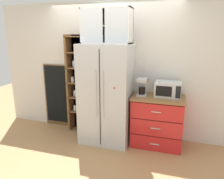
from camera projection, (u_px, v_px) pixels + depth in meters
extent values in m
plane|color=tan|center=(107.00, 139.00, 4.14)|extent=(10.56, 10.56, 0.00)
cube|color=silver|center=(113.00, 70.00, 4.19)|extent=(4.87, 0.10, 2.55)
cube|color=silver|center=(107.00, 94.00, 3.91)|extent=(0.89, 0.71, 1.80)
cube|color=black|center=(100.00, 99.00, 3.57)|extent=(0.01, 0.01, 1.65)
cylinder|color=silver|center=(96.00, 94.00, 3.56)|extent=(0.02, 0.02, 0.81)
cylinder|color=silver|center=(103.00, 95.00, 3.52)|extent=(0.02, 0.02, 0.81)
cube|color=red|center=(114.00, 88.00, 3.45)|extent=(0.02, 0.01, 0.02)
cube|color=brown|center=(81.00, 83.00, 4.44)|extent=(0.45, 0.04, 1.95)
cube|color=brown|center=(70.00, 84.00, 4.36)|extent=(0.04, 0.24, 1.95)
cube|color=brown|center=(86.00, 85.00, 4.25)|extent=(0.04, 0.24, 1.95)
cube|color=brown|center=(79.00, 111.00, 4.45)|extent=(0.39, 0.24, 0.02)
cylinder|color=silver|center=(75.00, 108.00, 4.43)|extent=(0.08, 0.08, 0.11)
cylinder|color=beige|center=(75.00, 109.00, 4.44)|extent=(0.07, 0.07, 0.07)
cylinder|color=#B2B2B7|center=(75.00, 105.00, 4.42)|extent=(0.07, 0.07, 0.01)
cylinder|color=silver|center=(83.00, 108.00, 4.42)|extent=(0.08, 0.08, 0.12)
cylinder|color=#CCB78C|center=(83.00, 109.00, 4.42)|extent=(0.07, 0.07, 0.08)
cylinder|color=#B2B2B7|center=(83.00, 105.00, 4.40)|extent=(0.08, 0.08, 0.01)
cube|color=brown|center=(78.00, 97.00, 4.37)|extent=(0.39, 0.24, 0.02)
cylinder|color=silver|center=(75.00, 93.00, 4.39)|extent=(0.07, 0.07, 0.12)
cylinder|color=white|center=(75.00, 94.00, 4.40)|extent=(0.06, 0.06, 0.08)
cylinder|color=#B2B2B7|center=(75.00, 90.00, 4.37)|extent=(0.07, 0.07, 0.01)
cylinder|color=silver|center=(82.00, 94.00, 4.34)|extent=(0.08, 0.08, 0.12)
cylinder|color=#B77A38|center=(82.00, 95.00, 4.35)|extent=(0.07, 0.07, 0.08)
cylinder|color=#B2B2B7|center=(82.00, 91.00, 4.33)|extent=(0.08, 0.08, 0.01)
cube|color=brown|center=(78.00, 83.00, 4.30)|extent=(0.39, 0.24, 0.02)
cylinder|color=silver|center=(72.00, 80.00, 4.30)|extent=(0.06, 0.06, 0.10)
cylinder|color=#382316|center=(72.00, 80.00, 4.30)|extent=(0.05, 0.05, 0.07)
cylinder|color=#B2B2B7|center=(72.00, 77.00, 4.28)|extent=(0.06, 0.06, 0.01)
cylinder|color=silver|center=(78.00, 80.00, 4.29)|extent=(0.07, 0.07, 0.10)
cylinder|color=#2D2D2D|center=(78.00, 81.00, 4.29)|extent=(0.06, 0.06, 0.06)
cylinder|color=#B2B2B7|center=(78.00, 77.00, 4.28)|extent=(0.07, 0.07, 0.01)
cylinder|color=silver|center=(82.00, 79.00, 4.24)|extent=(0.08, 0.08, 0.13)
cylinder|color=white|center=(82.00, 80.00, 4.25)|extent=(0.06, 0.06, 0.09)
cylinder|color=#B2B2B7|center=(82.00, 76.00, 4.22)|extent=(0.07, 0.07, 0.01)
cube|color=brown|center=(77.00, 68.00, 4.22)|extent=(0.39, 0.24, 0.02)
cylinder|color=silver|center=(74.00, 64.00, 4.24)|extent=(0.07, 0.07, 0.12)
cylinder|color=#E0C67F|center=(74.00, 65.00, 4.25)|extent=(0.06, 0.06, 0.08)
cylinder|color=#B2B2B7|center=(74.00, 61.00, 4.22)|extent=(0.06, 0.06, 0.01)
cylinder|color=silver|center=(80.00, 65.00, 4.17)|extent=(0.07, 0.07, 0.10)
cylinder|color=brown|center=(80.00, 66.00, 4.18)|extent=(0.06, 0.06, 0.07)
cylinder|color=#B2B2B7|center=(80.00, 62.00, 4.16)|extent=(0.06, 0.06, 0.01)
cube|color=brown|center=(77.00, 52.00, 4.15)|extent=(0.39, 0.24, 0.02)
cube|color=brown|center=(76.00, 37.00, 4.07)|extent=(0.39, 0.24, 0.02)
cube|color=red|center=(157.00, 122.00, 3.83)|extent=(0.87, 0.56, 0.87)
cube|color=olive|center=(159.00, 98.00, 3.72)|extent=(0.90, 0.59, 0.04)
cube|color=black|center=(155.00, 137.00, 3.61)|extent=(0.85, 0.00, 0.01)
cube|color=silver|center=(155.00, 144.00, 3.63)|extent=(0.16, 0.01, 0.01)
cube|color=black|center=(156.00, 121.00, 3.54)|extent=(0.85, 0.00, 0.01)
cube|color=silver|center=(155.00, 129.00, 3.56)|extent=(0.16, 0.01, 0.01)
cube|color=black|center=(157.00, 104.00, 3.46)|extent=(0.85, 0.00, 0.01)
cube|color=silver|center=(156.00, 112.00, 3.49)|extent=(0.16, 0.01, 0.01)
cube|color=silver|center=(168.00, 89.00, 3.68)|extent=(0.44, 0.32, 0.26)
cube|color=black|center=(164.00, 91.00, 3.55)|extent=(0.26, 0.01, 0.17)
cube|color=black|center=(178.00, 92.00, 3.48)|extent=(0.08, 0.01, 0.20)
cube|color=#B7B7BC|center=(142.00, 95.00, 3.77)|extent=(0.17, 0.20, 0.03)
cube|color=#B7B7BC|center=(143.00, 86.00, 3.80)|extent=(0.17, 0.06, 0.30)
cube|color=#B7B7BC|center=(142.00, 80.00, 3.71)|extent=(0.17, 0.20, 0.06)
cylinder|color=black|center=(142.00, 91.00, 3.75)|extent=(0.11, 0.11, 0.12)
cylinder|color=#2D2D33|center=(159.00, 93.00, 3.76)|extent=(0.09, 0.09, 0.10)
torus|color=#2D2D33|center=(162.00, 93.00, 3.74)|extent=(0.05, 0.01, 0.05)
cylinder|color=silver|center=(159.00, 93.00, 3.75)|extent=(0.09, 0.09, 0.09)
torus|color=silver|center=(162.00, 93.00, 3.73)|extent=(0.05, 0.01, 0.05)
cylinder|color=silver|center=(159.00, 92.00, 3.67)|extent=(0.07, 0.07, 0.18)
cone|color=silver|center=(159.00, 86.00, 3.65)|extent=(0.07, 0.07, 0.04)
cylinder|color=silver|center=(159.00, 84.00, 3.64)|extent=(0.03, 0.03, 0.07)
cylinder|color=black|center=(159.00, 82.00, 3.63)|extent=(0.03, 0.03, 0.01)
cube|color=silver|center=(109.00, 26.00, 3.77)|extent=(0.86, 0.02, 0.58)
cube|color=silver|center=(107.00, 8.00, 3.56)|extent=(0.86, 0.32, 0.02)
cube|color=silver|center=(107.00, 43.00, 3.70)|extent=(0.86, 0.32, 0.02)
cube|color=silver|center=(84.00, 26.00, 3.75)|extent=(0.02, 0.32, 0.58)
cube|color=silver|center=(131.00, 26.00, 3.51)|extent=(0.02, 0.32, 0.58)
cube|color=silver|center=(107.00, 26.00, 3.63)|extent=(0.83, 0.30, 0.02)
cube|color=silver|center=(91.00, 26.00, 3.55)|extent=(0.39, 0.01, 0.54)
cube|color=silver|center=(116.00, 25.00, 3.42)|extent=(0.39, 0.01, 0.54)
cylinder|color=silver|center=(91.00, 42.00, 3.78)|extent=(0.05, 0.05, 0.00)
cylinder|color=silver|center=(91.00, 40.00, 3.77)|extent=(0.01, 0.01, 0.07)
cone|color=silver|center=(91.00, 37.00, 3.76)|extent=(0.06, 0.06, 0.05)
cylinder|color=silver|center=(107.00, 42.00, 3.70)|extent=(0.05, 0.05, 0.00)
cylinder|color=silver|center=(107.00, 40.00, 3.69)|extent=(0.01, 0.01, 0.07)
cone|color=silver|center=(107.00, 37.00, 3.67)|extent=(0.06, 0.06, 0.05)
cylinder|color=silver|center=(124.00, 42.00, 3.61)|extent=(0.05, 0.05, 0.00)
cylinder|color=silver|center=(124.00, 40.00, 3.60)|extent=(0.01, 0.01, 0.07)
cone|color=silver|center=(124.00, 37.00, 3.59)|extent=(0.06, 0.06, 0.05)
cylinder|color=white|center=(93.00, 24.00, 3.69)|extent=(0.06, 0.06, 0.07)
cylinder|color=white|center=(107.00, 23.00, 3.62)|extent=(0.06, 0.06, 0.07)
cylinder|color=white|center=(121.00, 23.00, 3.54)|extent=(0.06, 0.06, 0.07)
cube|color=brown|center=(58.00, 96.00, 4.63)|extent=(0.60, 0.04, 1.34)
cube|color=black|center=(57.00, 94.00, 4.61)|extent=(0.54, 0.01, 1.24)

